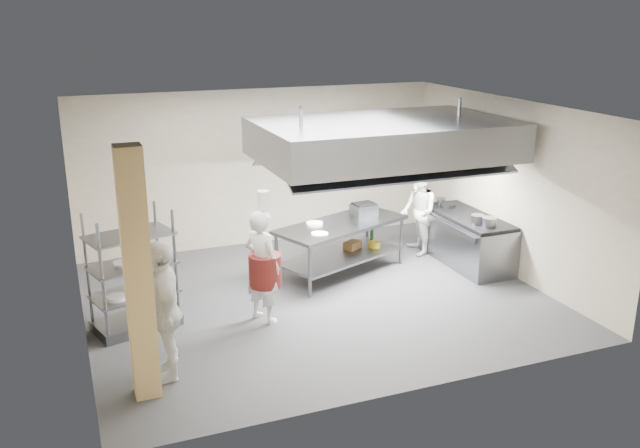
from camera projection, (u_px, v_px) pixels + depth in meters
name	position (u px, v px, depth m)	size (l,w,h in m)	color
floor	(317.00, 298.00, 10.78)	(7.00, 7.00, 0.00)	#39393B
ceiling	(317.00, 109.00, 9.88)	(7.00, 7.00, 0.00)	silver
wall_back	(260.00, 168.00, 12.99)	(7.00, 7.00, 0.00)	gray
wall_left	(75.00, 233.00, 9.11)	(6.00, 6.00, 0.00)	gray
wall_right	(508.00, 187.00, 11.55)	(6.00, 6.00, 0.00)	gray
column	(138.00, 276.00, 7.63)	(0.30, 0.30, 3.00)	#DDB771
exhaust_hood	(383.00, 139.00, 10.87)	(4.00, 2.50, 0.60)	gray
hood_strip_a	(331.00, 163.00, 10.65)	(1.60, 0.12, 0.04)	white
hood_strip_b	(431.00, 155.00, 11.28)	(1.60, 0.12, 0.04)	white
wall_shelf	(349.00, 162.00, 13.48)	(1.50, 0.28, 0.04)	gray
island	(341.00, 248.00, 11.69)	(2.37, 0.99, 0.91)	slate
island_worktop	(341.00, 225.00, 11.56)	(2.37, 0.99, 0.06)	gray
island_undershelf	(341.00, 256.00, 11.74)	(2.18, 0.89, 0.04)	slate
pass_rack	(132.00, 271.00, 9.51)	(1.16, 0.68, 1.74)	slate
cooking_range	(466.00, 241.00, 12.17)	(0.80, 2.00, 0.84)	slate
range_top	(468.00, 217.00, 12.04)	(0.78, 1.96, 0.06)	black
chef_head	(262.00, 266.00, 9.75)	(0.62, 0.41, 1.70)	white
chef_line	(418.00, 212.00, 12.55)	(0.79, 0.61, 1.62)	silver
chef_plating	(164.00, 310.00, 8.20)	(1.05, 0.44, 1.79)	white
griddle	(364.00, 210.00, 11.96)	(0.42, 0.32, 0.20)	slate
wicker_basket	(352.00, 245.00, 12.05)	(0.30, 0.21, 0.13)	brown
stockpot	(478.00, 219.00, 11.52)	(0.23, 0.23, 0.16)	gray
plate_stack	(134.00, 291.00, 9.61)	(0.28, 0.28, 0.05)	white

